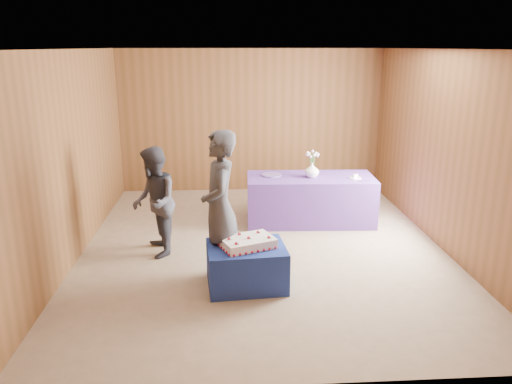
{
  "coord_description": "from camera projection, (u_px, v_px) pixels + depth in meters",
  "views": [
    {
      "loc": [
        -0.52,
        -6.53,
        2.73
      ],
      "look_at": [
        -0.09,
        0.1,
        0.79
      ],
      "focal_mm": 35.0,
      "sensor_mm": 36.0,
      "label": 1
    }
  ],
  "objects": [
    {
      "name": "cake_table",
      "position": [
        246.0,
        266.0,
        5.85
      ],
      "size": [
        0.96,
        0.78,
        0.5
      ],
      "primitive_type": "cube",
      "rotation": [
        0.0,
        0.0,
        0.09
      ],
      "color": "navy",
      "rests_on": "ground"
    },
    {
      "name": "guest_right",
      "position": [
        154.0,
        202.0,
        6.62
      ],
      "size": [
        0.7,
        0.82,
        1.48
      ],
      "primitive_type": "imported",
      "rotation": [
        0.0,
        0.0,
        -1.37
      ],
      "color": "#363540",
      "rests_on": "ground"
    },
    {
      "name": "knife",
      "position": [
        361.0,
        181.0,
        7.61
      ],
      "size": [
        0.26,
        0.03,
        0.0
      ],
      "primitive_type": "cube",
      "rotation": [
        0.0,
        0.0,
        0.03
      ],
      "color": "silver",
      "rests_on": "serving_table"
    },
    {
      "name": "vase",
      "position": [
        312.0,
        170.0,
        7.82
      ],
      "size": [
        0.3,
        0.3,
        0.23
      ],
      "primitive_type": "imported",
      "rotation": [
        0.0,
        0.0,
        -0.47
      ],
      "color": "white",
      "rests_on": "serving_table"
    },
    {
      "name": "ground",
      "position": [
        263.0,
        247.0,
        7.06
      ],
      "size": [
        6.0,
        6.0,
        0.0
      ],
      "primitive_type": "plane",
      "color": "gray",
      "rests_on": "ground"
    },
    {
      "name": "flower_spray",
      "position": [
        312.0,
        154.0,
        7.75
      ],
      "size": [
        0.21,
        0.21,
        0.16
      ],
      "color": "#28642A",
      "rests_on": "vase"
    },
    {
      "name": "sheet_cake",
      "position": [
        248.0,
        242.0,
        5.76
      ],
      "size": [
        0.72,
        0.61,
        0.14
      ],
      "rotation": [
        0.0,
        0.0,
        0.38
      ],
      "color": "white",
      "rests_on": "cake_table"
    },
    {
      "name": "room_shell",
      "position": [
        263.0,
        120.0,
        6.55
      ],
      "size": [
        5.04,
        6.04,
        2.72
      ],
      "color": "brown",
      "rests_on": "ground"
    },
    {
      "name": "guest_left",
      "position": [
        220.0,
        207.0,
        5.87
      ],
      "size": [
        0.47,
        0.69,
        1.82
      ],
      "primitive_type": "imported",
      "rotation": [
        0.0,
        0.0,
        -1.51
      ],
      "color": "#35373F",
      "rests_on": "ground"
    },
    {
      "name": "plate",
      "position": [
        355.0,
        178.0,
        7.78
      ],
      "size": [
        0.23,
        0.23,
        0.01
      ],
      "primitive_type": "cylinder",
      "rotation": [
        0.0,
        0.0,
        0.28
      ],
      "color": "white",
      "rests_on": "serving_table"
    },
    {
      "name": "cake_slice",
      "position": [
        355.0,
        176.0,
        7.77
      ],
      "size": [
        0.08,
        0.07,
        0.08
      ],
      "rotation": [
        0.0,
        0.0,
        0.16
      ],
      "color": "white",
      "rests_on": "plate"
    },
    {
      "name": "serving_table",
      "position": [
        310.0,
        199.0,
        7.99
      ],
      "size": [
        2.04,
        0.99,
        0.75
      ],
      "primitive_type": "cube",
      "rotation": [
        0.0,
        0.0,
        -0.04
      ],
      "color": "#653798",
      "rests_on": "ground"
    },
    {
      "name": "platter",
      "position": [
        272.0,
        175.0,
        7.95
      ],
      "size": [
        0.39,
        0.39,
        0.02
      ],
      "primitive_type": "cylinder",
      "rotation": [
        0.0,
        0.0,
        0.26
      ],
      "color": "#6D53A7",
      "rests_on": "serving_table"
    }
  ]
}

